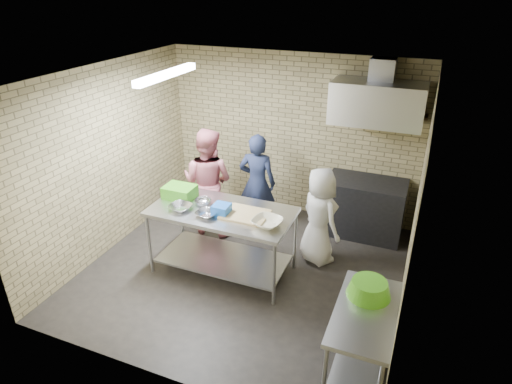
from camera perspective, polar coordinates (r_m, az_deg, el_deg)
floor at (r=6.28m, az=-1.56°, el=-10.07°), size 4.20×4.20×0.00m
ceiling at (r=5.16m, az=-1.93°, el=14.88°), size 4.20×4.20×0.00m
back_wall at (r=7.33m, az=4.61°, el=7.30°), size 4.20×0.06×2.70m
front_wall at (r=4.09m, az=-13.20°, el=-9.90°), size 4.20×0.06×2.70m
left_wall at (r=6.65m, az=-18.57°, el=3.98°), size 0.06×4.00×2.70m
right_wall at (r=5.19m, az=20.04°, el=-2.58°), size 0.06×4.00×2.70m
prep_table at (r=6.04m, az=-4.34°, el=-6.32°), size 1.90×0.95×0.95m
side_counter at (r=4.86m, az=13.61°, el=-18.08°), size 0.60×1.20×0.75m
stove at (r=7.11m, az=13.87°, el=-1.96°), size 1.20×0.70×0.90m
range_hood at (r=6.57m, az=15.50°, el=11.05°), size 1.30×0.60×0.60m
hood_duct at (r=6.62m, az=16.16°, el=15.09°), size 0.35×0.30×0.30m
wall_shelf at (r=6.77m, az=18.07°, el=9.56°), size 0.80×0.20×0.04m
fluorescent_fixture at (r=5.65m, az=-11.56°, el=14.75°), size 0.10×1.25×0.08m
green_crate at (r=6.16m, az=-9.88°, el=0.02°), size 0.42×0.32×0.17m
blue_tub at (r=5.67m, az=-4.51°, el=-2.29°), size 0.21×0.21×0.14m
cutting_board at (r=5.64m, az=-1.40°, el=-2.95°), size 0.58×0.44×0.03m
mixing_bowl_a at (r=5.85m, az=-9.78°, el=-2.01°), size 0.34×0.34×0.07m
mixing_bowl_b at (r=5.95m, az=-6.89°, el=-1.32°), size 0.26×0.26×0.07m
mixing_bowl_c at (r=5.65m, az=-6.40°, el=-2.86°), size 0.31×0.31×0.07m
ceramic_bowl at (r=5.41m, az=1.46°, el=-3.98°), size 0.42×0.42×0.09m
green_basin at (r=4.75m, az=14.48°, el=-12.02°), size 0.46×0.46×0.17m
bottle_red at (r=6.76m, az=16.08°, el=10.78°), size 0.07×0.07×0.18m
bottle_green at (r=6.74m, az=19.46°, el=10.13°), size 0.06×0.06×0.15m
man_navy at (r=6.88m, az=0.16°, el=1.18°), size 0.63×0.45×1.61m
woman_pink at (r=6.83m, az=-6.29°, el=1.32°), size 0.83×0.65×1.71m
woman_white at (r=6.18m, az=8.26°, el=-3.15°), size 0.83×0.79×1.43m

